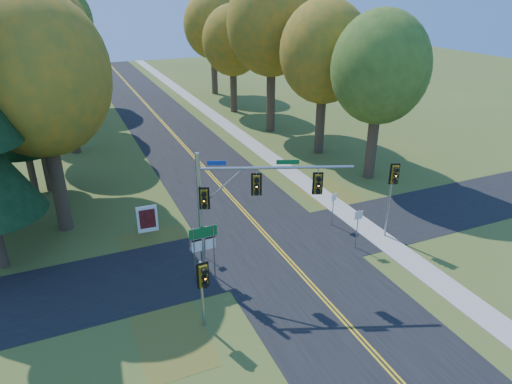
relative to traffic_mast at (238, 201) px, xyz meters
name	(u,v)px	position (x,y,z in m)	size (l,w,h in m)	color
ground	(292,263)	(3.10, 0.03, -4.45)	(160.00, 160.00, 0.00)	#455A20
road_main	(292,263)	(3.10, 0.03, -4.44)	(8.00, 160.00, 0.02)	black
road_cross	(276,246)	(3.10, 2.03, -4.44)	(60.00, 6.00, 0.02)	black
centerline_left	(290,263)	(3.00, 0.03, -4.42)	(0.10, 160.00, 0.01)	gold
centerline_right	(293,263)	(3.20, 0.03, -4.42)	(0.10, 160.00, 0.01)	gold
sidewalk_east	(383,240)	(9.30, 0.03, -4.42)	(1.60, 160.00, 0.06)	#9E998E
leaf_patch_w_near	(159,253)	(-3.40, 4.03, -4.44)	(4.00, 6.00, 0.00)	brown
leaf_patch_e	(337,200)	(9.90, 6.03, -4.44)	(3.50, 8.00, 0.00)	brown
leaf_patch_w_far	(171,336)	(-4.40, -2.97, -4.44)	(3.00, 5.00, 0.00)	brown
tree_w_a	(39,76)	(-8.02, 9.42, 5.04)	(8.00, 8.00, 14.15)	#38281C
tree_e_a	(380,68)	(14.67, 8.81, 4.08)	(7.20, 7.20, 12.73)	#38281C
tree_w_b	(26,46)	(-8.62, 16.32, 5.92)	(8.60, 8.60, 15.38)	#38281C
tree_e_b	(325,52)	(14.07, 15.61, 4.45)	(7.60, 7.60, 13.33)	#38281C
tree_w_c	(62,64)	(-6.43, 24.50, 3.49)	(6.80, 6.80, 11.91)	#38281C
tree_e_c	(272,24)	(12.99, 23.72, 6.21)	(8.80, 8.80, 15.79)	#38281C
tree_w_d	(49,33)	(-7.02, 33.22, 5.33)	(8.20, 8.20, 14.56)	#38281C
tree_e_d	(233,41)	(12.37, 32.91, 3.79)	(7.00, 7.00, 12.32)	#38281C
tree_w_e	(58,22)	(-5.82, 44.12, 5.62)	(8.40, 8.40, 14.97)	#38281C
tree_e_e	(213,25)	(13.58, 43.61, 4.74)	(7.80, 7.80, 13.74)	#38281C
pine_c	(7,58)	(-9.90, 16.03, 5.24)	(5.60, 5.60, 20.56)	#38281C
traffic_mast	(238,201)	(0.00, 0.00, 0.00)	(7.15, 2.98, 6.92)	#999CA2
east_signal_pole	(393,182)	(9.68, 0.27, -0.78)	(0.53, 0.64, 4.84)	gray
ped_signal_pole	(203,280)	(-2.86, -3.10, -1.86)	(0.55, 0.64, 3.49)	#999CA2
route_sign_cluster	(204,242)	(-1.70, 0.56, -2.25)	(1.46, 0.09, 3.12)	gray
info_kiosk	(147,219)	(-3.41, 6.84, -3.58)	(1.26, 0.24, 1.74)	white
reg_sign_e_north	(333,203)	(7.54, 2.96, -2.88)	(0.42, 0.16, 2.28)	gray
reg_sign_e_south	(358,222)	(7.30, 0.02, -2.74)	(0.48, 0.10, 2.50)	gray
reg_sign_w	(204,236)	(-1.09, 2.48, -3.06)	(0.37, 0.18, 2.03)	gray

